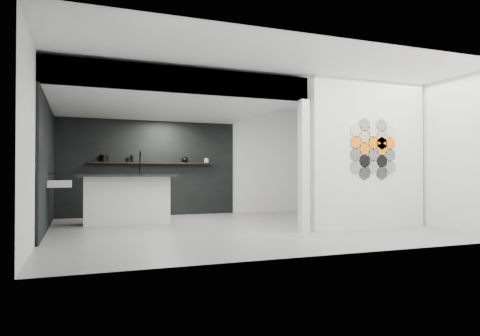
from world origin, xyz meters
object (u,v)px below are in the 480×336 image
stockpot (104,158)px  kettle (185,160)px  utensil_cup (128,160)px  glass_bowl (207,161)px  bottle_dark (132,159)px  wall_basin (60,184)px  kitchen_island (127,198)px  glass_vase (207,160)px  partition_panel (369,154)px

stockpot → kettle: size_ratio=1.19×
kettle → utensil_cup: 1.40m
glass_bowl → utensil_cup: (-1.97, 0.00, 0.00)m
kettle → utensil_cup: (-1.40, 0.00, -0.02)m
stockpot → bottle_dark: size_ratio=1.17×
glass_bowl → utensil_cup: size_ratio=1.36×
wall_basin → utensil_cup: size_ratio=6.30×
kitchen_island → utensil_cup: (0.15, 1.42, 0.84)m
wall_basin → glass_vase: (3.39, 2.07, 0.53)m
wall_basin → glass_bowl: (3.39, 2.07, 0.52)m
wall_basin → utensil_cup: (1.42, 2.07, 0.52)m
wall_basin → glass_vase: size_ratio=4.98×
partition_panel → stockpot: size_ratio=14.41×
stockpot → glass_bowl: 2.51m
wall_basin → kettle: (2.82, 2.07, 0.54)m
kettle → glass_vase: 0.57m
partition_panel → kettle: (-2.64, 3.87, -0.01)m
wall_basin → bottle_dark: bottle_dark is taller
bottle_dark → partition_panel: bearing=-44.4°
kitchen_island → utensil_cup: 1.66m
glass_bowl → utensil_cup: 1.97m
wall_basin → utensil_cup: bearing=55.5°
partition_panel → wall_basin: partition_panel is taller
partition_panel → glass_vase: bearing=118.2°
wall_basin → stockpot: (0.88, 2.07, 0.55)m
glass_vase → bottle_dark: 1.87m
glass_vase → glass_bowl: bearing=0.0°
kettle → glass_vase: size_ratio=1.35×
stockpot → glass_bowl: (2.51, 0.00, -0.03)m
kettle → utensil_cup: kettle is taller
wall_basin → bottle_dark: size_ratio=3.61×
stockpot → glass_bowl: size_ratio=1.50×
kettle → glass_vase: (0.57, 0.00, -0.01)m
glass_vase → utensil_cup: bearing=180.0°
glass_bowl → glass_vase: (0.00, 0.00, 0.01)m
kettle → glass_bowl: bearing=12.0°
partition_panel → utensil_cup: partition_panel is taller
kitchen_island → stockpot: bearing=107.9°
stockpot → glass_vase: stockpot is taller
wall_basin → glass_vase: 4.00m
utensil_cup → kitchen_island: bearing=-96.2°
glass_bowl → bottle_dark: 1.87m
wall_basin → glass_bowl: glass_bowl is taller
stockpot → utensil_cup: stockpot is taller
stockpot → kettle: 1.95m
partition_panel → glass_vase: (-2.08, 3.87, -0.02)m
kitchen_island → partition_panel: bearing=-27.8°
bottle_dark → wall_basin: bearing=-126.3°
utensil_cup → glass_bowl: bearing=0.0°
kitchen_island → glass_bowl: (2.12, 1.42, 0.84)m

